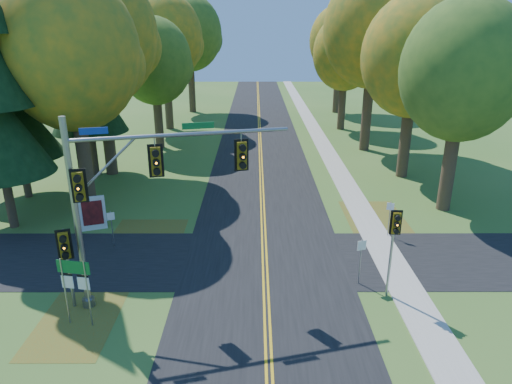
{
  "coord_description": "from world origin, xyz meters",
  "views": [
    {
      "loc": [
        -0.46,
        -18.27,
        10.96
      ],
      "look_at": [
        -0.43,
        3.06,
        3.2
      ],
      "focal_mm": 32.0,
      "sensor_mm": 36.0,
      "label": 1
    }
  ],
  "objects_px": {
    "east_signal_pole": "(394,232)",
    "traffic_mast": "(131,186)",
    "info_kiosk": "(93,213)",
    "route_sign_cluster": "(75,279)"
  },
  "relations": [
    {
      "from": "traffic_mast",
      "to": "info_kiosk",
      "type": "distance_m",
      "value": 9.32
    },
    {
      "from": "traffic_mast",
      "to": "info_kiosk",
      "type": "xyz_separation_m",
      "value": [
        -4.39,
        7.12,
        -4.11
      ]
    },
    {
      "from": "east_signal_pole",
      "to": "route_sign_cluster",
      "type": "height_order",
      "value": "east_signal_pole"
    },
    {
      "from": "east_signal_pole",
      "to": "traffic_mast",
      "type": "bearing_deg",
      "value": -176.51
    },
    {
      "from": "route_sign_cluster",
      "to": "traffic_mast",
      "type": "bearing_deg",
      "value": 51.03
    },
    {
      "from": "route_sign_cluster",
      "to": "east_signal_pole",
      "type": "bearing_deg",
      "value": 18.19
    },
    {
      "from": "info_kiosk",
      "to": "traffic_mast",
      "type": "bearing_deg",
      "value": -78.08
    },
    {
      "from": "traffic_mast",
      "to": "info_kiosk",
      "type": "bearing_deg",
      "value": 107.46
    },
    {
      "from": "traffic_mast",
      "to": "route_sign_cluster",
      "type": "height_order",
      "value": "traffic_mast"
    },
    {
      "from": "traffic_mast",
      "to": "info_kiosk",
      "type": "height_order",
      "value": "traffic_mast"
    }
  ]
}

